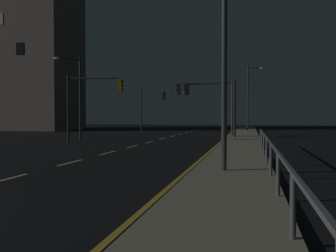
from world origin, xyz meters
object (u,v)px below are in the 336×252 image
street_lamp_mid_block (250,92)px  traffic_light_mid_right (152,102)px  building_distant (5,20)px  traffic_light_far_right (93,95)px  traffic_light_overhead_east (207,96)px  traffic_light_far_left (212,97)px  street_lamp_corner (237,34)px  traffic_light_near_right (210,97)px  street_lamp_across_street (75,89)px

street_lamp_mid_block → traffic_light_mid_right: bearing=-161.3°
building_distant → traffic_light_far_right: bearing=-42.7°
traffic_light_far_right → street_lamp_mid_block: (10.86, 22.32, 1.41)m
traffic_light_overhead_east → traffic_light_far_left: bearing=85.9°
traffic_light_far_right → street_lamp_corner: (10.45, -12.19, 1.12)m
traffic_light_mid_right → building_distant: size_ratio=0.17×
traffic_light_mid_right → street_lamp_corner: size_ratio=0.71×
traffic_light_near_right → traffic_light_far_left: size_ratio=1.00×
traffic_light_far_right → street_lamp_mid_block: size_ratio=0.61×
traffic_light_far_right → traffic_light_overhead_east: 9.94m
traffic_light_near_right → traffic_light_far_left: traffic_light_far_left is taller
traffic_light_overhead_east → building_distant: 35.09m
traffic_light_near_right → traffic_light_far_right: size_ratio=1.02×
traffic_light_far_right → building_distant: building_distant is taller
traffic_light_near_right → traffic_light_far_left: (0.15, 0.26, 0.01)m
traffic_light_far_right → traffic_light_mid_right: bearing=92.2°
traffic_light_far_right → building_distant: 33.00m
building_distant → street_lamp_corner: bearing=-45.0°
traffic_light_far_right → building_distant: bearing=137.3°
traffic_light_near_right → traffic_light_mid_right: (-8.03, 9.51, -0.08)m
traffic_light_mid_right → street_lamp_across_street: (-2.00, -15.74, 0.45)m
traffic_light_far_left → building_distant: bearing=158.7°
traffic_light_near_right → building_distant: (-29.97, 11.98, 11.58)m
traffic_light_near_right → traffic_light_mid_right: size_ratio=0.96×
traffic_light_near_right → building_distant: building_distant is taller
traffic_light_overhead_east → street_lamp_across_street: 10.82m
traffic_light_mid_right → street_lamp_across_street: size_ratio=0.78×
traffic_light_far_right → traffic_light_overhead_east: size_ratio=0.95×
traffic_light_mid_right → street_lamp_mid_block: 12.29m
street_lamp_mid_block → traffic_light_far_right: bearing=-116.0°
traffic_light_far_right → traffic_light_overhead_east: traffic_light_overhead_east is taller
street_lamp_across_street → traffic_light_overhead_east: bearing=22.3°
traffic_light_far_left → traffic_light_far_right: bearing=-129.1°
traffic_light_mid_right → traffic_light_far_right: bearing=-87.8°
street_lamp_mid_block → street_lamp_corner: street_lamp_mid_block is taller
traffic_light_near_right → street_lamp_across_street: size_ratio=0.75×
traffic_light_near_right → street_lamp_mid_block: street_lamp_mid_block is taller
traffic_light_overhead_east → traffic_light_mid_right: size_ratio=1.00×
traffic_light_overhead_east → street_lamp_mid_block: 16.01m
traffic_light_overhead_east → street_lamp_across_street: bearing=-157.7°
traffic_light_overhead_east → traffic_light_far_left: 2.41m
street_lamp_corner → street_lamp_across_street: 19.86m
traffic_light_overhead_east → street_lamp_corner: street_lamp_corner is taller
traffic_light_overhead_east → street_lamp_across_street: (-10.00, -4.09, 0.42)m
traffic_light_far_left → street_lamp_corner: street_lamp_corner is taller
street_lamp_mid_block → street_lamp_across_street: street_lamp_mid_block is taller
traffic_light_far_right → traffic_light_mid_right: traffic_light_mid_right is taller
street_lamp_mid_block → street_lamp_corner: size_ratio=1.09×
traffic_light_mid_right → building_distant: 24.97m
street_lamp_mid_block → building_distant: (-33.52, -1.44, 10.40)m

